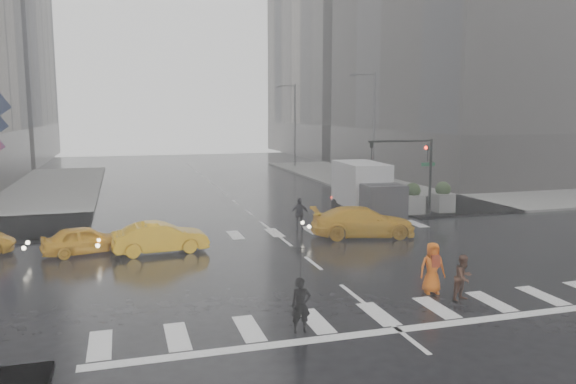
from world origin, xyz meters
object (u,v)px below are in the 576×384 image
object	(u,v)px
pedestrian_brown	(464,278)
pedestrian_orange	(432,268)
traffic_signal_pole	(416,161)
taxi_front	(85,240)
box_truck	(367,189)
taxi_mid	(160,238)

from	to	relation	value
pedestrian_brown	pedestrian_orange	xyz separation A→B (m)	(-0.59, 0.93, 0.12)
traffic_signal_pole	pedestrian_orange	world-z (taller)	traffic_signal_pole
traffic_signal_pole	pedestrian_brown	xyz separation A→B (m)	(-5.81, -13.62, -2.46)
pedestrian_orange	traffic_signal_pole	bearing A→B (deg)	76.55
pedestrian_brown	pedestrian_orange	bearing A→B (deg)	101.67
taxi_front	box_truck	bearing A→B (deg)	-88.95
traffic_signal_pole	taxi_front	distance (m)	18.49
pedestrian_orange	taxi_front	size ratio (longest dim) A/B	0.49
pedestrian_brown	taxi_front	size ratio (longest dim) A/B	0.42
traffic_signal_pole	pedestrian_brown	bearing A→B (deg)	-113.09
taxi_mid	box_truck	size ratio (longest dim) A/B	0.68
box_truck	traffic_signal_pole	bearing A→B (deg)	0.40
traffic_signal_pole	pedestrian_orange	xyz separation A→B (m)	(-6.39, -12.69, -2.34)
pedestrian_brown	taxi_mid	xyz separation A→B (m)	(-8.99, 9.13, -0.09)
pedestrian_brown	box_truck	world-z (taller)	box_truck
taxi_mid	box_truck	xyz separation A→B (m)	(11.83, 4.64, 1.01)
pedestrian_brown	traffic_signal_pole	bearing A→B (deg)	46.40
taxi_front	taxi_mid	size ratio (longest dim) A/B	0.88
taxi_front	traffic_signal_pole	bearing A→B (deg)	-91.76
pedestrian_brown	taxi_front	world-z (taller)	pedestrian_brown
pedestrian_orange	pedestrian_brown	bearing A→B (deg)	-44.53
traffic_signal_pole	taxi_mid	distance (m)	15.68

